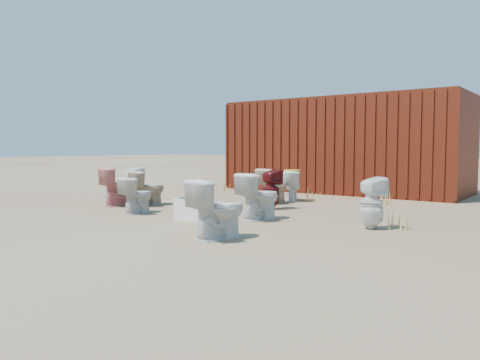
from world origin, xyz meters
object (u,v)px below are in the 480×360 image
Objects in this scene: toilet_back_a at (133,185)px; toilet_back_beige_left at (148,188)px; shipping_container at (345,146)px; toilet_front_maroon at (271,190)px; toilet_back_beige_right at (273,186)px; toilet_front_a at (137,195)px; toilet_front_pink at (121,186)px; toilet_back_e at (371,203)px; loose_tank at (190,210)px; toilet_front_e at (218,209)px; toilet_back_yellowlid at (292,186)px; toilet_front_c at (259,196)px.

toilet_back_a reaches higher than toilet_back_beige_left.
toilet_front_maroon is (0.44, -4.23, -0.83)m from shipping_container.
toilet_back_a is 1.05× the size of toilet_back_beige_right.
toilet_front_a is 0.83× the size of toilet_front_pink.
toilet_back_beige_right is at bearing -124.58° from toilet_front_pink.
loose_tank is at bearing 47.04° from toilet_back_e.
toilet_front_maroon is 0.97× the size of toilet_front_e.
toilet_front_pink is 1.01× the size of toilet_front_e.
toilet_back_a is 3.36m from toilet_back_yellowlid.
toilet_front_a is 2.90m from toilet_back_beige_right.
toilet_back_beige_left is at bearing -108.96° from shipping_container.
loose_tank is (0.17, -6.14, -1.02)m from shipping_container.
toilet_front_e is at bearing 169.66° from toilet_front_pink.
shipping_container is 2.92m from toilet_back_yellowlid.
toilet_front_e is at bearing -41.29° from loose_tank.
toilet_front_e reaches higher than toilet_back_yellowlid.
toilet_front_maroon is at bearing -58.04° from toilet_front_e.
toilet_front_c is 1.15× the size of toilet_back_yellowlid.
toilet_front_a is 4.00m from toilet_back_e.
toilet_front_maroon is 1.03× the size of toilet_back_beige_right.
toilet_back_beige_left is at bearing 147.99° from loose_tank.
shipping_container reaches higher than toilet_front_c.
toilet_back_a is 2.87m from toilet_back_beige_right.
shipping_container is at bearing -99.56° from toilet_back_beige_left.
toilet_front_c is 1.04× the size of toilet_back_beige_right.
toilet_back_a is 0.47m from toilet_back_beige_left.
toilet_back_yellowlid is at bearing -88.95° from shipping_container.
toilet_front_a is at bearing 165.31° from toilet_front_pink.
toilet_front_a is at bearing -7.81° from toilet_front_e.
shipping_container is 3.51m from toilet_back_beige_right.
toilet_front_c is 2.77m from toilet_back_beige_left.
toilet_back_a is (-2.71, -0.98, 0.01)m from toilet_front_maroon.
toilet_back_a reaches higher than toilet_back_yellowlid.
toilet_front_maroon is 2.96m from toilet_front_e.
toilet_front_pink is 1.07× the size of toilet_back_beige_right.
shipping_container is 7.90× the size of toilet_front_e.
toilet_back_yellowlid is at bearing -131.81° from toilet_back_a.
toilet_front_c is 1.78m from toilet_back_e.
toilet_back_e is at bearing -162.22° from toilet_front_c.
toilet_front_a is at bearing 76.91° from toilet_back_beige_right.
loose_tank is (-0.80, -0.75, -0.20)m from toilet_front_c.
toilet_front_a is 1.06m from toilet_back_beige_left.
toilet_back_a is at bearing -13.94° from toilet_front_e.
toilet_back_a is (-1.11, 0.87, 0.06)m from toilet_front_a.
toilet_back_e is (2.77, -1.75, 0.01)m from toilet_back_beige_right.
toilet_back_yellowlid is at bearing -118.40° from toilet_front_pink.
toilet_back_yellowlid is (0.05, -2.78, -0.88)m from shipping_container.
toilet_back_beige_left reaches higher than toilet_back_yellowlid.
toilet_back_beige_left is 4.54m from toilet_back_e.
toilet_back_beige_left is at bearing 55.69° from toilet_back_beige_right.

